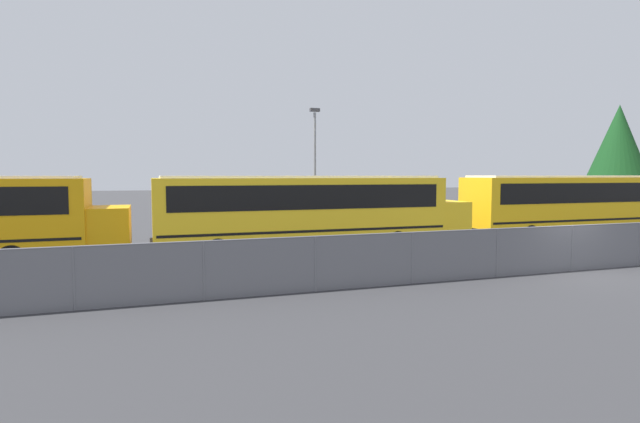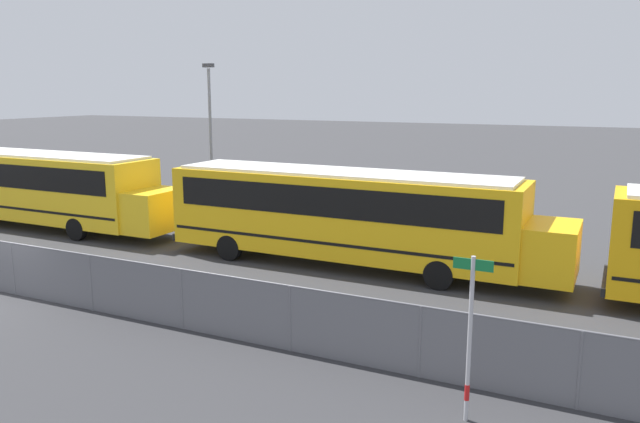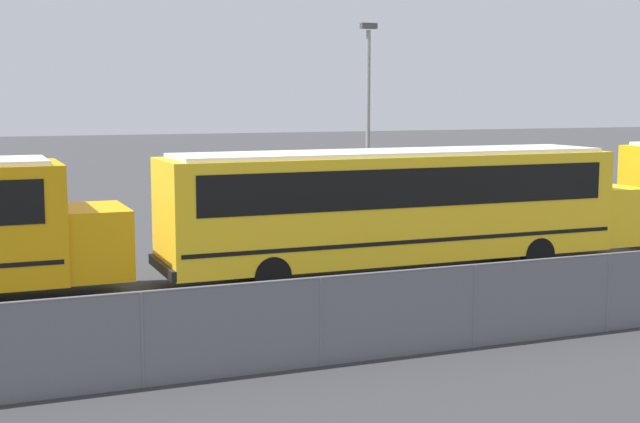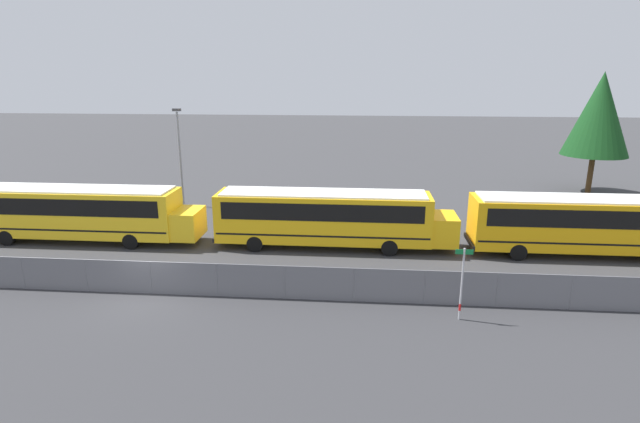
# 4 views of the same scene
# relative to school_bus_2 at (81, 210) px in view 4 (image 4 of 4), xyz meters

# --- Properties ---
(ground_plane) EXTENTS (200.00, 200.00, 0.00)m
(ground_plane) POSITION_rel_school_bus_2_xyz_m (7.12, -6.91, -1.92)
(ground_plane) COLOR #38383A
(road_strip) EXTENTS (132.21, 12.00, 0.01)m
(road_strip) POSITION_rel_school_bus_2_xyz_m (7.12, -12.91, -1.91)
(road_strip) COLOR #333335
(road_strip) RESTS_ON ground_plane
(fence) EXTENTS (98.28, 0.07, 1.59)m
(fence) POSITION_rel_school_bus_2_xyz_m (7.12, -6.91, -1.11)
(fence) COLOR #9EA0A5
(fence) RESTS_ON ground_plane
(school_bus_2) EXTENTS (13.72, 2.63, 3.26)m
(school_bus_2) POSITION_rel_school_bus_2_xyz_m (0.00, 0.00, 0.00)
(school_bus_2) COLOR yellow
(school_bus_2) RESTS_ON ground_plane
(school_bus_3) EXTENTS (13.72, 2.63, 3.26)m
(school_bus_3) POSITION_rel_school_bus_2_xyz_m (14.71, 0.20, 0.00)
(school_bus_3) COLOR yellow
(school_bus_3) RESTS_ON ground_plane
(school_bus_4) EXTENTS (13.72, 2.63, 3.26)m
(school_bus_4) POSITION_rel_school_bus_2_xyz_m (29.12, 0.10, 0.00)
(school_bus_4) COLOR #EDA80F
(school_bus_4) RESTS_ON ground_plane
(street_sign) EXTENTS (0.70, 0.09, 3.09)m
(street_sign) POSITION_rel_school_bus_2_xyz_m (20.68, -8.21, -0.28)
(street_sign) COLOR #B7B7BC
(street_sign) RESTS_ON ground_plane
(light_pole) EXTENTS (0.60, 0.24, 7.28)m
(light_pole) POSITION_rel_school_bus_2_xyz_m (3.04, 8.63, 2.10)
(light_pole) COLOR gray
(light_pole) RESTS_ON ground_plane
(tree_0) EXTENTS (5.17, 5.17, 9.90)m
(tree_0) POSITION_rel_school_bus_2_xyz_m (35.61, 15.67, 4.61)
(tree_0) COLOR #51381E
(tree_0) RESTS_ON ground_plane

